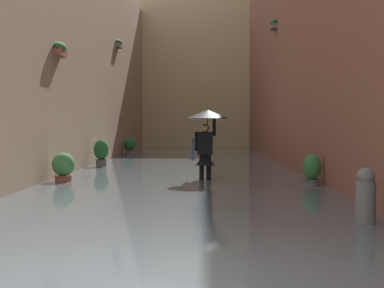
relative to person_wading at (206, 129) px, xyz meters
name	(u,v)px	position (x,y,z in m)	size (l,w,h in m)	color
ground_plane	(189,168)	(0.61, -5.10, -1.43)	(68.47, 68.47, 0.00)	slate
flood_water	(189,166)	(0.61, -5.10, -1.35)	(7.47, 33.39, 0.15)	#515B60
building_facade_right	(69,47)	(4.84, -5.09, 2.88)	(2.04, 31.39, 8.61)	gray
building_facade_far	(196,77)	(0.61, -19.69, 3.22)	(10.27, 1.80, 9.29)	tan
person_wading	(206,129)	(0.00, 0.00, 0.00)	(1.10, 1.10, 1.99)	black
potted_plant_near_right	(129,146)	(3.59, -10.98, -0.88)	(0.54, 0.54, 0.95)	#66605B
potted_plant_far_left	(312,171)	(-2.46, 0.99, -0.98)	(0.41, 0.41, 0.86)	#66605B
potted_plant_far_right	(101,153)	(3.55, -4.21, -0.84)	(0.50, 0.50, 1.04)	#66605B
potted_plant_mid_right	(63,168)	(3.55, 0.39, -0.96)	(0.56, 0.56, 0.85)	#9E563D
mooring_bollard	(366,200)	(-2.23, 5.70, -0.96)	(0.28, 0.28, 0.94)	slate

